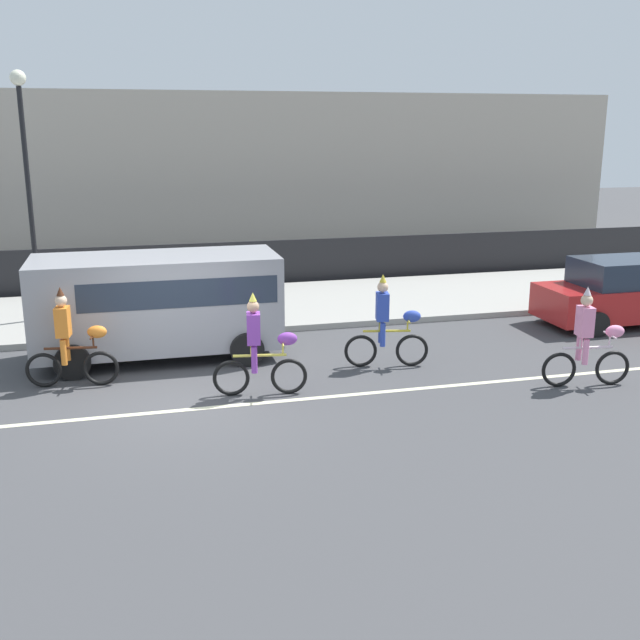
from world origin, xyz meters
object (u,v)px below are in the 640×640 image
Objects in this scene: parked_car_red at (622,293)px; street_lamp_post at (26,161)px; parade_cyclist_orange at (71,343)px; parade_cyclist_pink at (589,343)px; parade_cyclist_purple at (260,351)px; parade_cyclist_cobalt at (388,327)px; parked_van_grey at (161,299)px.

parked_car_red is 0.70× the size of street_lamp_post.
parade_cyclist_orange and parade_cyclist_pink have the same top height.
parade_cyclist_purple is at bearing -163.88° from parked_car_red.
parade_cyclist_cobalt is 4.75m from parked_van_grey.
parade_cyclist_pink is 0.38× the size of parked_van_grey.
parade_cyclist_orange is at bearing -140.74° from parked_van_grey.
parade_cyclist_pink is at bearing -132.37° from parked_car_red.
parked_car_red is at bearing 16.12° from parade_cyclist_purple.
parked_van_grey is at bearing 158.08° from parade_cyclist_cobalt.
parade_cyclist_purple is at bearing -59.90° from parked_van_grey.
parade_cyclist_orange and parade_cyclist_purple have the same top height.
street_lamp_post is (-10.41, 7.27, 3.15)m from parade_cyclist_pink.
parade_cyclist_pink is at bearing -9.93° from parade_cyclist_purple.
parked_car_red is at bearing -0.10° from parked_van_grey.
street_lamp_post is (-1.04, 4.87, 3.15)m from parade_cyclist_orange.
parade_cyclist_orange is 5.89m from street_lamp_post.
parked_van_grey is (1.74, 1.42, 0.44)m from parade_cyclist_orange.
parade_cyclist_orange is 1.00× the size of parade_cyclist_cobalt.
street_lamp_post is (-7.16, 5.21, 3.15)m from parade_cyclist_cobalt.
parade_cyclist_purple is at bearing 170.07° from parade_cyclist_pink.
parade_cyclist_cobalt is at bearing -3.22° from parade_cyclist_orange.
parade_cyclist_orange is 6.13m from parade_cyclist_cobalt.
parade_cyclist_pink is at bearing -26.59° from parked_van_grey.
parked_car_red is at bearing 6.23° from parade_cyclist_orange.
street_lamp_post is at bearing 165.96° from parked_car_red.
parade_cyclist_purple is at bearing -21.94° from parade_cyclist_orange.
parade_cyclist_purple is 9.88m from parked_car_red.
parade_cyclist_cobalt is at bearing -165.43° from parked_car_red.
parade_cyclist_orange is 12.91m from parked_car_red.
parked_van_grey is at bearing 179.90° from parked_car_red.
parked_van_grey is 5.19m from street_lamp_post.
parked_van_grey is at bearing 153.41° from parade_cyclist_pink.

